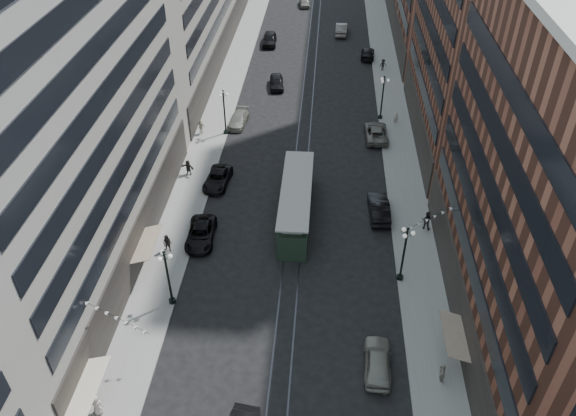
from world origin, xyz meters
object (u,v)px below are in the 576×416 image
(streetcar, at_px, (296,204))
(car_7, at_px, (218,179))
(lamppost_sw_mid, at_px, (224,111))
(car_12, at_px, (368,53))
(lamppost_se_far, at_px, (404,252))
(pedestrian_5, at_px, (188,167))
(pedestrian_6, at_px, (201,127))
(car_2, at_px, (201,234))
(pedestrian_2, at_px, (167,243))
(car_extra_0, at_px, (304,2))
(pedestrian_7, at_px, (426,220))
(pedestrian_1, at_px, (97,405))
(pedestrian_4, at_px, (442,373))
(pedestrian_9, at_px, (383,65))
(car_13, at_px, (277,82))
(car_8, at_px, (238,119))
(pedestrian_8, at_px, (396,118))
(car_14, at_px, (341,29))
(car_11, at_px, (376,132))
(lamppost_se_mid, at_px, (383,96))
(car_4, at_px, (378,361))
(lamppost_sw_far, at_px, (168,276))
(car_10, at_px, (379,208))
(car_9, at_px, (269,39))

(streetcar, bearing_deg, car_7, 149.42)
(lamppost_sw_mid, xyz_separation_m, car_12, (17.60, 24.07, -2.40))
(lamppost_se_far, xyz_separation_m, pedestrian_5, (-20.95, 14.11, -2.09))
(pedestrian_5, relative_size, pedestrian_6, 0.95)
(car_12, xyz_separation_m, pedestrian_5, (-20.15, -32.96, 0.31))
(car_2, height_order, pedestrian_2, pedestrian_2)
(lamppost_sw_mid, relative_size, pedestrian_2, 3.15)
(car_extra_0, bearing_deg, pedestrian_7, -84.09)
(car_2, xyz_separation_m, pedestrian_1, (-3.35, -17.90, 0.29))
(pedestrian_4, height_order, pedestrian_7, pedestrian_7)
(pedestrian_9, bearing_deg, car_13, -174.87)
(pedestrian_2, xyz_separation_m, car_8, (2.94, 23.44, -0.34))
(pedestrian_4, height_order, pedestrian_8, pedestrian_4)
(car_14, bearing_deg, car_extra_0, -62.06)
(pedestrian_8, bearing_deg, pedestrian_7, 87.10)
(pedestrian_1, relative_size, car_11, 0.31)
(lamppost_se_mid, relative_size, car_14, 1.05)
(pedestrian_2, bearing_deg, car_8, 92.59)
(lamppost_sw_mid, distance_m, car_12, 29.92)
(car_14, xyz_separation_m, pedestrian_8, (6.41, -29.91, 0.06))
(lamppost_se_far, xyz_separation_m, car_4, (-2.40, -9.09, -2.29))
(pedestrian_9, bearing_deg, lamppost_se_mid, -112.99)
(car_8, xyz_separation_m, pedestrian_5, (-3.70, -11.34, 0.31))
(pedestrian_2, height_order, pedestrian_7, pedestrian_7)
(car_2, distance_m, pedestrian_1, 18.22)
(lamppost_sw_far, xyz_separation_m, car_extra_0, (7.00, 74.21, -2.37))
(car_2, height_order, pedestrian_4, pedestrian_4)
(car_13, height_order, pedestrian_5, pedestrian_5)
(lamppost_sw_mid, bearing_deg, pedestrian_4, -58.23)
(car_8, height_order, pedestrian_6, pedestrian_6)
(pedestrian_4, distance_m, car_extra_0, 81.23)
(pedestrian_9, bearing_deg, car_10, -112.52)
(lamppost_sw_mid, relative_size, car_8, 1.16)
(lamppost_sw_mid, relative_size, car_14, 1.05)
(pedestrian_4, distance_m, pedestrian_9, 52.23)
(car_11, bearing_deg, car_14, -84.70)
(lamppost_se_mid, xyz_separation_m, pedestrian_1, (-20.95, -42.03, -2.08))
(pedestrian_4, bearing_deg, streetcar, 29.00)
(car_4, relative_size, car_11, 0.85)
(streetcar, xyz_separation_m, pedestrian_7, (12.13, -0.92, -0.51))
(lamppost_se_mid, bearing_deg, car_13, 149.58)
(car_2, bearing_deg, pedestrian_4, -37.97)
(pedestrian_5, bearing_deg, pedestrian_6, 112.44)
(car_10, bearing_deg, lamppost_se_far, 95.82)
(lamppost_se_far, xyz_separation_m, pedestrian_6, (-21.26, 22.68, -2.05))
(car_extra_0, bearing_deg, car_4, -90.36)
(car_8, relative_size, car_9, 0.90)
(car_11, height_order, pedestrian_8, pedestrian_8)
(lamppost_sw_far, bearing_deg, car_14, 77.25)
(lamppost_se_mid, relative_size, pedestrian_7, 2.88)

